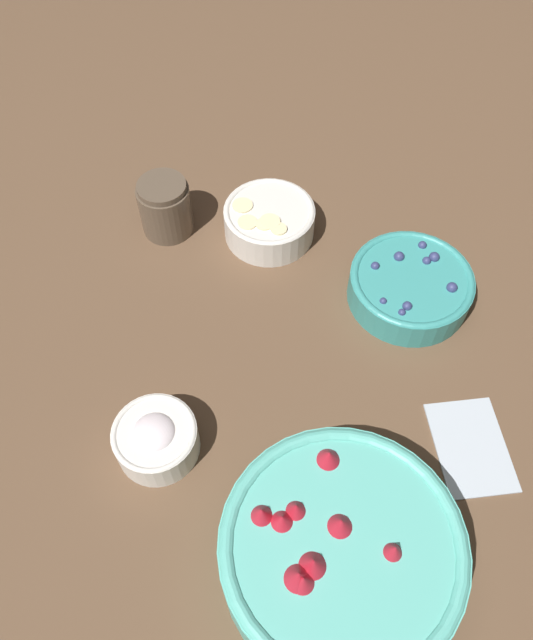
{
  "coord_description": "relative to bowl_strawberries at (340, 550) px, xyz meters",
  "views": [
    {
      "loc": [
        -0.43,
        -0.03,
        0.75
      ],
      "look_at": [
        0.05,
        0.03,
        0.04
      ],
      "focal_mm": 35.0,
      "sensor_mm": 36.0,
      "label": 1
    }
  ],
  "objects": [
    {
      "name": "jar_chocolate",
      "position": [
        0.48,
        0.3,
        -0.0
      ],
      "size": [
        0.08,
        0.08,
        0.09
      ],
      "color": "brown",
      "rests_on": "ground_plane"
    },
    {
      "name": "ground_plane",
      "position": [
        0.24,
        0.09,
        -0.05
      ],
      "size": [
        4.0,
        4.0,
        0.0
      ],
      "primitive_type": "plane",
      "color": "brown"
    },
    {
      "name": "bowl_bananas",
      "position": [
        0.49,
        0.14,
        -0.01
      ],
      "size": [
        0.14,
        0.14,
        0.06
      ],
      "color": "silver",
      "rests_on": "ground_plane"
    },
    {
      "name": "bowl_strawberries",
      "position": [
        0.0,
        0.0,
        0.0
      ],
      "size": [
        0.27,
        0.27,
        0.1
      ],
      "color": "#56B7A8",
      "rests_on": "ground_plane"
    },
    {
      "name": "bowl_cream",
      "position": [
        0.11,
        0.23,
        -0.02
      ],
      "size": [
        0.11,
        0.11,
        0.06
      ],
      "color": "silver",
      "rests_on": "ground_plane"
    },
    {
      "name": "bowl_blueberries",
      "position": [
        0.39,
        -0.08,
        -0.02
      ],
      "size": [
        0.18,
        0.18,
        0.06
      ],
      "color": "teal",
      "rests_on": "ground_plane"
    },
    {
      "name": "napkin",
      "position": [
        0.16,
        -0.16,
        -0.04
      ],
      "size": [
        0.15,
        0.12,
        0.01
      ],
      "color": "#B2BCC6",
      "rests_on": "ground_plane"
    }
  ]
}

